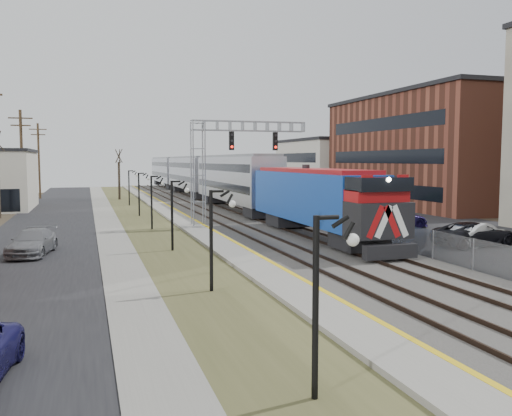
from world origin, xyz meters
name	(u,v)px	position (x,y,z in m)	size (l,w,h in m)	color
ground	(421,350)	(0.00, 0.00, 0.00)	(160.00, 160.00, 0.00)	#473D2D
street_west	(50,223)	(-11.50, 35.00, 0.02)	(7.00, 120.00, 0.04)	black
sidewalk	(107,221)	(-7.00, 35.00, 0.04)	(2.00, 120.00, 0.08)	gray
grass_median	(143,219)	(-4.00, 35.00, 0.03)	(4.00, 120.00, 0.06)	#494A27
platform	(177,217)	(-1.00, 35.00, 0.12)	(2.00, 120.00, 0.24)	gray
ballast_bed	(232,216)	(4.00, 35.00, 0.10)	(8.00, 120.00, 0.20)	#595651
parking_lot	(351,213)	(16.00, 35.00, 0.02)	(16.00, 120.00, 0.04)	black
platform_edge	(187,216)	(-0.12, 35.00, 0.24)	(0.24, 120.00, 0.01)	gold
track_near	(211,215)	(2.00, 35.00, 0.28)	(1.58, 120.00, 0.15)	#2D2119
track_far	(248,213)	(5.50, 35.00, 0.28)	(1.58, 120.00, 0.15)	#2D2119
train	(203,178)	(5.50, 55.06, 2.92)	(3.00, 85.85, 5.33)	#1442A6
signal_gantry	(220,154)	(1.22, 27.99, 5.59)	(9.00, 1.07, 8.15)	gray
lampposts	(171,216)	(-4.00, 18.29, 2.00)	(0.14, 62.14, 4.00)	black
fence	(276,207)	(8.20, 35.00, 0.80)	(0.04, 120.00, 1.60)	gray
buildings_east	(500,148)	(30.00, 31.18, 6.31)	(16.00, 76.00, 15.00)	#ADA68C
bare_trees	(38,188)	(-12.66, 38.91, 2.70)	(12.30, 42.30, 5.95)	#382D23
car_lot_b	(478,234)	(13.75, 14.39, 0.70)	(1.49, 4.28, 1.41)	white
car_lot_c	(475,235)	(13.43, 14.28, 0.72)	(2.39, 5.19, 1.44)	black
car_lot_d	(393,218)	(13.61, 23.50, 0.76)	(2.12, 5.23, 1.52)	navy
car_lot_e	(371,218)	(11.95, 23.89, 0.80)	(1.88, 4.67, 1.59)	gray
car_lot_f	(317,204)	(13.19, 36.80, 0.80)	(1.70, 4.87, 1.60)	#0C3F22
car_street_b	(32,243)	(-11.43, 18.99, 0.68)	(1.90, 4.68, 1.36)	gray
car_lot_g	(287,201)	(12.48, 43.24, 0.68)	(1.61, 3.99, 1.36)	#0C3E19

